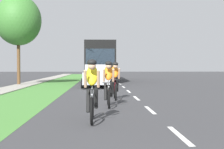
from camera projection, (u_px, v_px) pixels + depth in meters
name	position (u px, v px, depth m)	size (l,w,h in m)	color
ground_plane	(124.00, 87.00, 21.08)	(120.00, 120.00, 0.00)	#38383A
grass_verge	(49.00, 87.00, 20.88)	(2.93, 70.00, 0.01)	#478438
sidewalk_concrete	(15.00, 87.00, 20.79)	(1.51, 70.00, 0.10)	#9E998E
lane_markings_center	(120.00, 84.00, 25.08)	(0.12, 54.07, 0.01)	white
cyclist_lead	(92.00, 90.00, 7.98)	(0.42, 1.72, 1.58)	black
cyclist_trailing	(108.00, 83.00, 10.91)	(0.42, 1.72, 1.58)	black
cyclist_distant	(115.00, 80.00, 13.32)	(0.42, 1.72, 1.58)	black
sedan_silver	(97.00, 76.00, 21.34)	(1.98, 4.30, 1.52)	#A5A8AD
bus_black	(100.00, 60.00, 30.36)	(2.78, 11.60, 3.48)	black
street_tree_near	(18.00, 20.00, 23.58)	(3.41, 3.41, 6.71)	brown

